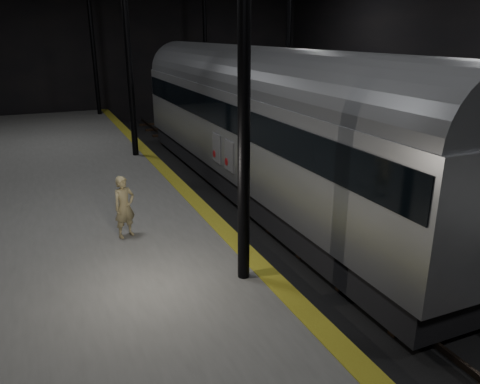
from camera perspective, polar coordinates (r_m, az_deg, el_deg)
ground at (r=15.92m, az=7.18°, el=-4.20°), size 44.00×44.00×0.00m
platform_left at (r=13.79m, az=-20.99°, el=-6.90°), size 9.00×43.80×1.00m
platform_right at (r=20.43m, az=25.73°, el=0.76°), size 9.00×43.80×1.00m
tactile_strip at (r=14.26m, az=-4.03°, el=-2.55°), size 0.50×43.80×0.01m
track at (r=15.89m, az=7.19°, el=-3.98°), size 2.40×43.00×0.24m
train at (r=17.97m, az=1.99°, el=9.04°), size 3.14×21.00×5.61m
woman at (r=12.72m, az=-13.91°, el=-1.77°), size 0.72×0.61×1.68m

